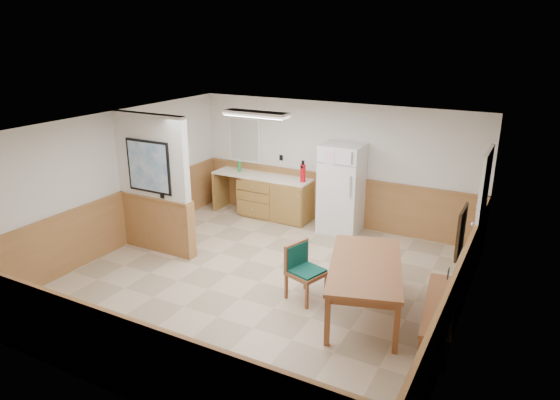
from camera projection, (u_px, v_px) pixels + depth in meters
The scene contains 20 objects.
ground at pixel (260, 282), 7.98m from camera, with size 6.00×6.00×0.00m, color #C5AD8D.
ceiling at pixel (257, 127), 7.18m from camera, with size 6.00×6.00×0.02m, color silver.
back_wall at pixel (334, 164), 10.08m from camera, with size 6.00×0.02×2.50m, color white.
right_wall at pixel (465, 247), 6.24m from camera, with size 0.02×6.00×2.50m, color white.
left_wall at pixel (114, 182), 8.92m from camera, with size 0.02×6.00×2.50m, color white.
wainscot_back at pixel (332, 200), 10.31m from camera, with size 6.00×0.04×1.00m, color #A67042.
wainscot_right at pixel (457, 299), 6.49m from camera, with size 0.04×6.00×1.00m, color #A67042.
wainscot_left at pixel (119, 221), 9.15m from camera, with size 0.04×6.00×1.00m, color #A67042.
partition_wall at pixel (154, 186), 8.75m from camera, with size 1.50×0.20×2.50m.
kitchen_counter at pixel (274, 197), 10.61m from camera, with size 2.20×0.61×1.00m.
exterior_door at pixel (480, 214), 7.90m from camera, with size 0.07×1.02×2.15m.
kitchen_window at pixel (245, 140), 10.90m from camera, with size 0.80×0.04×1.00m.
wall_painting at pixel (461, 232), 5.91m from camera, with size 0.04×0.50×0.60m.
fluorescent_fixture at pixel (256, 114), 8.64m from camera, with size 1.20×0.30×0.09m.
refrigerator at pixel (341, 189), 9.74m from camera, with size 0.79×0.73×1.77m.
dining_table at pixel (365, 270), 6.94m from camera, with size 1.49×2.14×0.75m.
dining_bench at pixel (439, 310), 6.52m from camera, with size 0.58×1.73×0.45m.
dining_chair at pixel (302, 266), 7.40m from camera, with size 0.78×0.63×0.85m.
fire_extinguisher at pixel (303, 173), 10.07m from camera, with size 0.12×0.12×0.44m.
soap_bottle at pixel (239, 167), 10.84m from camera, with size 0.07×0.07×0.22m, color #1A9238.
Camera 1 is at (3.65, -6.13, 3.81)m, focal length 32.00 mm.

